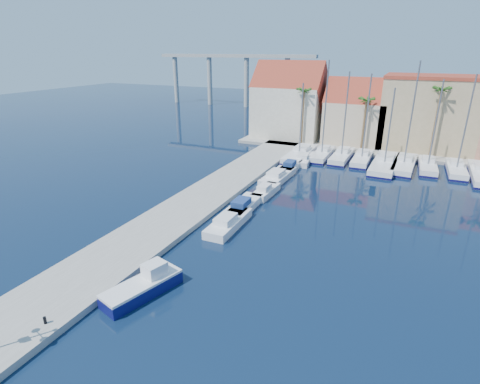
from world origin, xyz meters
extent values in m
plane|color=black|center=(0.00, 0.00, 0.00)|extent=(260.00, 260.00, 0.00)
cube|color=gray|center=(-9.00, 13.50, 0.25)|extent=(6.00, 77.00, 0.50)
cube|color=gray|center=(10.00, 48.00, 0.25)|extent=(54.00, 16.00, 0.50)
cylinder|color=black|center=(-7.08, -8.24, 0.73)|extent=(0.18, 0.18, 0.45)
cube|color=#0E0F52|center=(-4.10, -3.02, 0.42)|extent=(3.35, 5.89, 0.84)
cube|color=white|center=(-4.10, -3.02, 0.93)|extent=(3.35, 5.89, 0.19)
cube|color=white|center=(-3.79, -1.95, 1.44)|extent=(1.58, 1.77, 1.02)
cube|color=white|center=(-3.40, 8.79, 0.40)|extent=(2.17, 6.58, 0.80)
cube|color=white|center=(-3.39, 8.13, 1.10)|extent=(1.49, 2.31, 0.60)
cube|color=white|center=(-3.78, 13.05, 0.40)|extent=(2.10, 6.32, 0.80)
cube|color=navy|center=(-3.77, 12.42, 1.10)|extent=(1.44, 2.22, 0.60)
cube|color=white|center=(-3.20, 18.02, 0.40)|extent=(1.84, 5.17, 0.80)
cube|color=white|center=(-3.22, 17.51, 1.10)|extent=(1.22, 1.83, 0.60)
cube|color=white|center=(-3.78, 23.85, 0.40)|extent=(2.68, 7.58, 0.80)
cube|color=white|center=(-3.81, 23.10, 1.10)|extent=(1.78, 2.68, 0.60)
cube|color=white|center=(-3.55, 28.62, 0.40)|extent=(1.88, 5.83, 0.80)
cube|color=navy|center=(-3.56, 28.04, 1.10)|extent=(1.31, 2.04, 0.60)
cube|color=white|center=(-3.05, 33.18, 0.40)|extent=(2.89, 7.12, 0.80)
cube|color=white|center=(-2.98, 32.49, 1.10)|extent=(1.78, 2.57, 0.60)
cube|color=white|center=(-4.16, 35.27, 0.50)|extent=(2.91, 10.90, 1.00)
cube|color=#100E46|center=(-4.16, 35.27, 0.18)|extent=(2.97, 10.96, 0.28)
cube|color=white|center=(-4.16, 36.36, 1.30)|extent=(2.00, 3.28, 0.60)
cylinder|color=slate|center=(-4.17, 34.73, 6.10)|extent=(0.20, 0.20, 10.20)
cube|color=white|center=(-1.01, 36.53, 0.50)|extent=(2.28, 8.73, 1.00)
cube|color=#100E46|center=(-1.01, 36.53, 0.18)|extent=(2.34, 8.79, 0.28)
cube|color=white|center=(-1.01, 37.40, 1.30)|extent=(1.59, 2.62, 0.60)
cylinder|color=slate|center=(-1.01, 36.09, 7.67)|extent=(0.20, 0.20, 13.35)
cube|color=white|center=(1.93, 36.76, 0.50)|extent=(2.47, 9.10, 1.00)
cube|color=#100E46|center=(1.93, 36.76, 0.18)|extent=(2.53, 9.16, 0.28)
cube|color=white|center=(1.94, 37.67, 1.30)|extent=(1.68, 2.74, 0.60)
cylinder|color=slate|center=(1.93, 36.31, 6.93)|extent=(0.20, 0.20, 11.86)
cube|color=white|center=(4.92, 36.53, 0.50)|extent=(2.26, 8.63, 1.00)
cube|color=#100E46|center=(4.92, 36.53, 0.18)|extent=(2.32, 8.69, 0.28)
cube|color=white|center=(4.92, 37.39, 1.30)|extent=(1.57, 2.59, 0.60)
cylinder|color=slate|center=(4.92, 36.10, 6.83)|extent=(0.20, 0.20, 11.66)
cube|color=white|center=(8.23, 35.20, 0.50)|extent=(3.47, 11.96, 1.00)
cube|color=#100E46|center=(8.23, 35.20, 0.18)|extent=(3.53, 12.02, 0.28)
cube|color=white|center=(8.27, 36.38, 1.30)|extent=(2.27, 3.63, 0.60)
cylinder|color=slate|center=(8.21, 34.61, 6.01)|extent=(0.20, 0.20, 10.03)
cube|color=white|center=(10.72, 36.00, 0.50)|extent=(3.24, 10.45, 1.00)
cube|color=#100E46|center=(10.72, 36.00, 0.18)|extent=(3.31, 10.51, 0.28)
cube|color=white|center=(10.78, 37.03, 1.30)|extent=(2.04, 3.19, 0.60)
cylinder|color=slate|center=(10.69, 35.49, 7.70)|extent=(0.20, 0.20, 13.41)
cube|color=white|center=(13.74, 36.50, 0.50)|extent=(2.45, 8.43, 1.00)
cube|color=#100E46|center=(13.74, 36.50, 0.18)|extent=(2.51, 8.49, 0.28)
cube|color=white|center=(13.71, 37.34, 1.30)|extent=(1.60, 2.56, 0.60)
cylinder|color=slate|center=(13.75, 36.08, 6.58)|extent=(0.20, 0.20, 11.17)
cube|color=white|center=(17.22, 36.39, 0.50)|extent=(2.34, 8.40, 1.00)
cube|color=#100E46|center=(17.22, 36.39, 0.18)|extent=(2.40, 8.46, 0.28)
cube|color=white|center=(17.20, 37.23, 1.30)|extent=(1.57, 2.54, 0.60)
cylinder|color=slate|center=(17.23, 35.98, 6.95)|extent=(0.20, 0.20, 11.91)
cube|color=beige|center=(-10.00, 47.00, 5.00)|extent=(12.00, 9.00, 9.00)
cube|color=maroon|center=(-10.00, 47.00, 9.50)|extent=(12.30, 9.00, 9.00)
cube|color=#C4AC8A|center=(2.00, 47.00, 4.00)|extent=(10.00, 8.00, 7.00)
cube|color=maroon|center=(2.00, 47.00, 7.50)|extent=(10.30, 8.00, 8.00)
cube|color=tan|center=(13.00, 48.00, 6.00)|extent=(14.00, 10.00, 11.00)
cube|color=maroon|center=(13.00, 48.00, 11.75)|extent=(14.20, 10.20, 0.50)
cylinder|color=brown|center=(-6.00, 42.00, 5.00)|extent=(0.36, 0.36, 9.00)
sphere|color=#245217|center=(-6.00, 42.00, 9.35)|extent=(2.60, 2.60, 2.60)
cylinder|color=brown|center=(4.00, 42.00, 4.50)|extent=(0.36, 0.36, 8.00)
sphere|color=#245217|center=(4.00, 42.00, 8.35)|extent=(2.60, 2.60, 2.60)
cylinder|color=brown|center=(14.00, 42.00, 5.50)|extent=(0.36, 0.36, 10.00)
sphere|color=#245217|center=(14.00, 42.00, 10.35)|extent=(2.60, 2.60, 2.60)
cube|color=#9E9E99|center=(-38.00, 82.00, 14.00)|extent=(48.00, 2.20, 0.90)
cylinder|color=#9E9E99|center=(-58.00, 82.00, 7.00)|extent=(1.40, 1.40, 14.00)
cylinder|color=#9E9E99|center=(-46.00, 82.00, 7.00)|extent=(1.40, 1.40, 14.00)
cylinder|color=#9E9E99|center=(-34.00, 82.00, 7.00)|extent=(1.40, 1.40, 14.00)
cylinder|color=#9E9E99|center=(-22.00, 82.00, 7.00)|extent=(1.40, 1.40, 14.00)
camera|label=1|loc=(10.92, -19.68, 15.71)|focal=28.00mm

